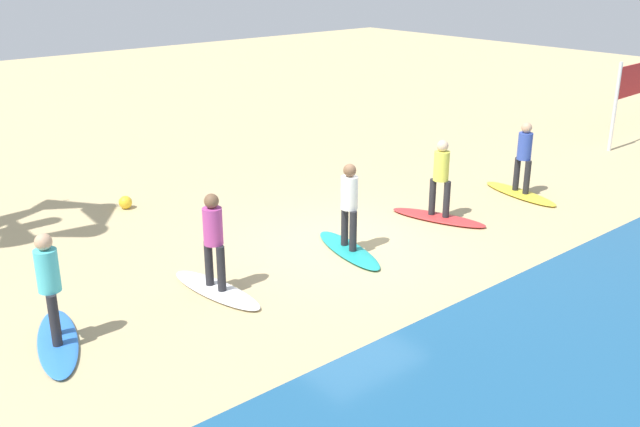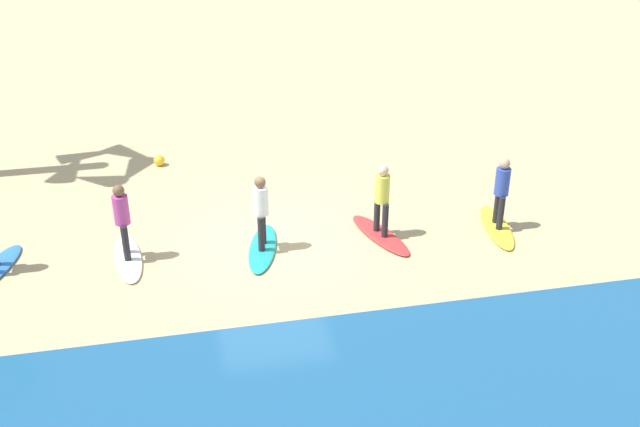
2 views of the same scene
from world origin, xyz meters
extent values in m
plane|color=tan|center=(0.00, 0.00, 0.00)|extent=(60.00, 60.00, 0.00)
ellipsoid|color=yellow|center=(-5.11, 0.40, 0.04)|extent=(0.89, 2.16, 0.09)
cylinder|color=#232328|center=(-5.09, 0.56, 0.48)|extent=(0.14, 0.14, 0.78)
cylinder|color=#232328|center=(-5.14, 0.24, 0.48)|extent=(0.14, 0.14, 0.78)
cylinder|color=#334CAD|center=(-5.11, 0.40, 1.18)|extent=(0.32, 0.32, 0.62)
sphere|color=tan|center=(-5.11, 0.40, 1.61)|extent=(0.24, 0.24, 0.24)
ellipsoid|color=red|center=(-2.44, 0.21, 0.04)|extent=(1.17, 2.17, 0.09)
cylinder|color=#232328|center=(-2.48, 0.36, 0.48)|extent=(0.14, 0.14, 0.78)
cylinder|color=#232328|center=(-2.39, 0.06, 0.48)|extent=(0.14, 0.14, 0.78)
cylinder|color=#E0E04C|center=(-2.44, 0.21, 1.18)|extent=(0.32, 0.32, 0.62)
sphere|color=beige|center=(-2.44, 0.21, 1.61)|extent=(0.24, 0.24, 0.24)
ellipsoid|color=teal|center=(0.19, 0.25, 0.04)|extent=(1.04, 2.17, 0.09)
cylinder|color=#232328|center=(0.23, 0.41, 0.48)|extent=(0.14, 0.14, 0.78)
cylinder|color=#232328|center=(0.16, 0.10, 0.48)|extent=(0.14, 0.14, 0.78)
cylinder|color=white|center=(0.19, 0.25, 1.18)|extent=(0.32, 0.32, 0.62)
sphere|color=brown|center=(0.19, 0.25, 1.61)|extent=(0.24, 0.24, 0.24)
ellipsoid|color=white|center=(3.02, 0.07, 0.04)|extent=(0.77, 2.15, 0.09)
cylinder|color=#232328|center=(3.01, 0.23, 0.48)|extent=(0.14, 0.14, 0.78)
cylinder|color=#232328|center=(3.04, -0.09, 0.48)|extent=(0.14, 0.14, 0.78)
cylinder|color=#B74293|center=(3.02, 0.07, 1.18)|extent=(0.32, 0.32, 0.62)
sphere|color=brown|center=(3.02, 0.07, 1.61)|extent=(0.24, 0.24, 0.24)
ellipsoid|color=blue|center=(5.70, 0.02, 0.04)|extent=(1.22, 2.17, 0.09)
cylinder|color=#232328|center=(5.75, 0.17, 0.48)|extent=(0.14, 0.14, 0.78)
cylinder|color=#232328|center=(5.64, -0.13, 0.48)|extent=(0.14, 0.14, 0.78)
cylinder|color=#4CC6D1|center=(5.70, 0.02, 1.18)|extent=(0.32, 0.32, 0.62)
sphere|color=tan|center=(5.70, 0.02, 1.61)|extent=(0.24, 0.24, 0.24)
cylinder|color=silver|center=(-10.44, -0.30, 1.25)|extent=(0.10, 0.10, 2.50)
sphere|color=yellow|center=(2.27, -4.74, 0.15)|extent=(0.29, 0.29, 0.29)
camera|label=1|loc=(8.73, 9.37, 5.34)|focal=40.29mm
camera|label=2|loc=(1.84, 14.15, 8.19)|focal=42.26mm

